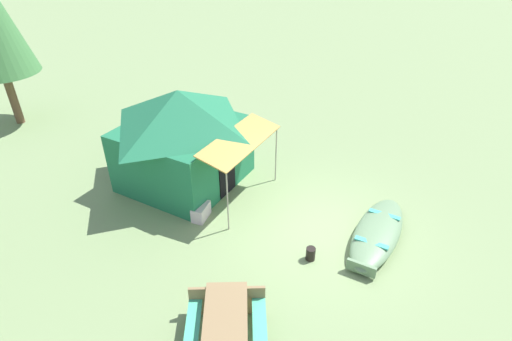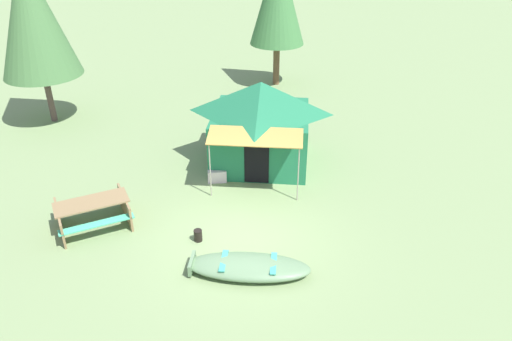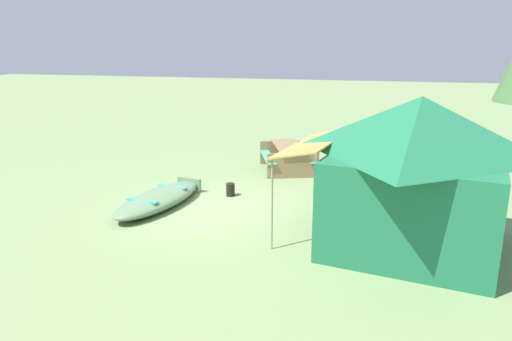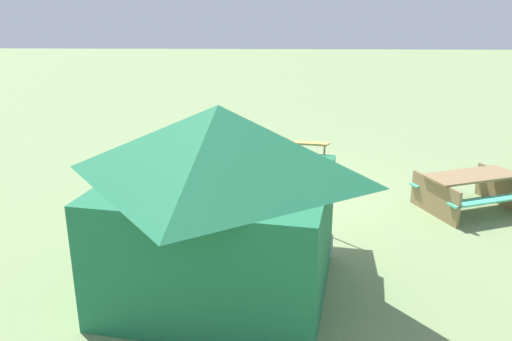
{
  "view_description": "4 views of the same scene",
  "coord_description": "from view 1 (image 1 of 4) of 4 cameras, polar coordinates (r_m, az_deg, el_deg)",
  "views": [
    {
      "loc": [
        -8.09,
        -1.15,
        6.85
      ],
      "look_at": [
        0.58,
        1.86,
        1.02
      ],
      "focal_mm": 29.04,
      "sensor_mm": 36.0,
      "label": 1
    },
    {
      "loc": [
        -0.45,
        -10.44,
        7.92
      ],
      "look_at": [
        0.56,
        1.65,
        1.08
      ],
      "focal_mm": 34.41,
      "sensor_mm": 36.0,
      "label": 2
    },
    {
      "loc": [
        9.96,
        3.53,
        3.74
      ],
      "look_at": [
        -0.0,
        0.91,
        1.0
      ],
      "focal_mm": 34.06,
      "sensor_mm": 36.0,
      "label": 3
    },
    {
      "loc": [
        0.19,
        10.98,
        4.1
      ],
      "look_at": [
        0.51,
        1.31,
        0.96
      ],
      "focal_mm": 35.84,
      "sensor_mm": 36.0,
      "label": 4
    }
  ],
  "objects": [
    {
      "name": "ground_plane",
      "position": [
        10.66,
        8.55,
        -7.98
      ],
      "size": [
        80.0,
        80.0,
        0.0
      ],
      "primitive_type": "plane",
      "color": "#79925E"
    },
    {
      "name": "beached_rowboat",
      "position": [
        10.57,
        16.37,
        -8.21
      ],
      "size": [
        3.09,
        1.5,
        0.37
      ],
      "color": "#63855E",
      "rests_on": "ground_plane"
    },
    {
      "name": "canvas_cabin_tent",
      "position": [
        11.78,
        -10.13,
        4.67
      ],
      "size": [
        3.81,
        4.43,
        2.82
      ],
      "color": "#1F7048",
      "rests_on": "ground_plane"
    },
    {
      "name": "picnic_table",
      "position": [
        7.87,
        -4.21,
        -21.67
      ],
      "size": [
        2.32,
        2.06,
        0.77
      ],
      "color": "olive",
      "rests_on": "ground_plane"
    },
    {
      "name": "cooler_box",
      "position": [
        10.87,
        -7.59,
        -5.63
      ],
      "size": [
        0.59,
        0.33,
        0.4
      ],
      "primitive_type": "cube",
      "rotation": [
        0.0,
        0.0,
        0.02
      ],
      "color": "silver",
      "rests_on": "ground_plane"
    },
    {
      "name": "fuel_can",
      "position": [
        9.74,
        7.53,
        -11.3
      ],
      "size": [
        0.31,
        0.31,
        0.32
      ],
      "primitive_type": "cylinder",
      "rotation": [
        0.0,
        0.0,
        2.4
      ],
      "color": "black",
      "rests_on": "ground_plane"
    }
  ]
}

